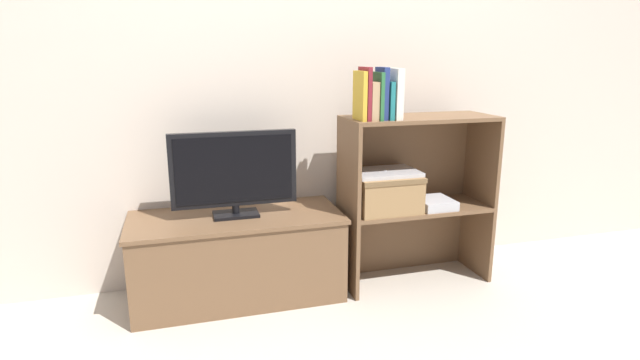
# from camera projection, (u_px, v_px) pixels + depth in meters

# --- Properties ---
(ground_plane) EXTENTS (16.00, 16.00, 0.00)m
(ground_plane) POSITION_uv_depth(u_px,v_px,m) (329.00, 305.00, 2.48)
(ground_plane) COLOR #BCB2A3
(wall_back) EXTENTS (10.00, 0.05, 2.40)m
(wall_back) POSITION_uv_depth(u_px,v_px,m) (303.00, 56.00, 2.63)
(wall_back) COLOR beige
(wall_back) RESTS_ON ground_plane
(tv_stand) EXTENTS (1.04, 0.46, 0.43)m
(tv_stand) POSITION_uv_depth(u_px,v_px,m) (238.00, 256.00, 2.52)
(tv_stand) COLOR brown
(tv_stand) RESTS_ON ground_plane
(tv) EXTENTS (0.61, 0.14, 0.42)m
(tv) POSITION_uv_depth(u_px,v_px,m) (234.00, 172.00, 2.41)
(tv) COLOR black
(tv) RESTS_ON tv_stand
(bookshelf_lower_tier) EXTENTS (0.79, 0.33, 0.42)m
(bookshelf_lower_tier) POSITION_uv_depth(u_px,v_px,m) (410.00, 229.00, 2.77)
(bookshelf_lower_tier) COLOR brown
(bookshelf_lower_tier) RESTS_ON ground_plane
(bookshelf_upper_tier) EXTENTS (0.79, 0.33, 0.48)m
(bookshelf_upper_tier) POSITION_uv_depth(u_px,v_px,m) (413.00, 148.00, 2.66)
(bookshelf_upper_tier) COLOR brown
(bookshelf_upper_tier) RESTS_ON bookshelf_lower_tier
(book_mustard) EXTENTS (0.02, 0.15, 0.23)m
(book_mustard) POSITION_uv_depth(u_px,v_px,m) (360.00, 96.00, 2.38)
(book_mustard) COLOR gold
(book_mustard) RESTS_ON bookshelf_upper_tier
(book_maroon) EXTENTS (0.02, 0.14, 0.25)m
(book_maroon) POSITION_uv_depth(u_px,v_px,m) (365.00, 94.00, 2.38)
(book_maroon) COLOR maroon
(book_maroon) RESTS_ON bookshelf_upper_tier
(book_tan) EXTENTS (0.04, 0.14, 0.18)m
(book_tan) POSITION_uv_depth(u_px,v_px,m) (371.00, 101.00, 2.40)
(book_tan) COLOR tan
(book_tan) RESTS_ON bookshelf_upper_tier
(book_forest) EXTENTS (0.02, 0.16, 0.23)m
(book_forest) POSITION_uv_depth(u_px,v_px,m) (377.00, 96.00, 2.40)
(book_forest) COLOR #286638
(book_forest) RESTS_ON bookshelf_upper_tier
(book_navy) EXTENTS (0.03, 0.12, 0.25)m
(book_navy) POSITION_uv_depth(u_px,v_px,m) (382.00, 93.00, 2.40)
(book_navy) COLOR navy
(book_navy) RESTS_ON bookshelf_upper_tier
(book_teal) EXTENTS (0.02, 0.14, 0.18)m
(book_teal) POSITION_uv_depth(u_px,v_px,m) (387.00, 100.00, 2.42)
(book_teal) COLOR #1E7075
(book_teal) RESTS_ON bookshelf_upper_tier
(book_ivory) EXTENTS (0.04, 0.15, 0.24)m
(book_ivory) POSITION_uv_depth(u_px,v_px,m) (394.00, 94.00, 2.42)
(book_ivory) COLOR silver
(book_ivory) RESTS_ON bookshelf_upper_tier
(storage_basket_left) EXTENTS (0.33, 0.30, 0.19)m
(storage_basket_left) POSITION_uv_depth(u_px,v_px,m) (384.00, 190.00, 2.58)
(storage_basket_left) COLOR #937047
(storage_basket_left) RESTS_ON bookshelf_lower_tier
(laptop) EXTENTS (0.34, 0.24, 0.02)m
(laptop) POSITION_uv_depth(u_px,v_px,m) (385.00, 172.00, 2.56)
(laptop) COLOR #BCBCC1
(laptop) RESTS_ON storage_basket_left
(magazine_stack) EXTENTS (0.18, 0.20, 0.05)m
(magazine_stack) POSITION_uv_depth(u_px,v_px,m) (434.00, 203.00, 2.64)
(magazine_stack) COLOR #B2B2B7
(magazine_stack) RESTS_ON bookshelf_lower_tier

